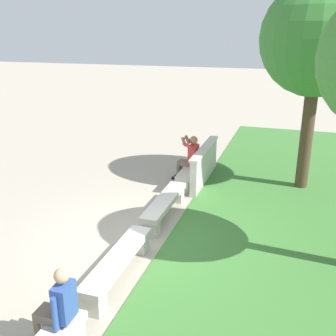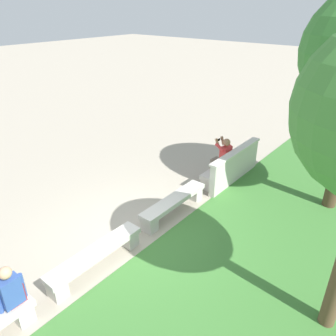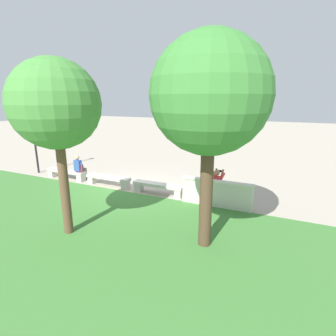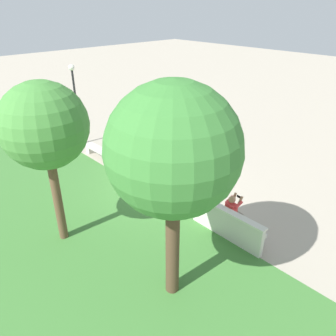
{
  "view_description": "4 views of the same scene",
  "coord_description": "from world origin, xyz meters",
  "px_view_note": "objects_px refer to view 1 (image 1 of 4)",
  "views": [
    {
      "loc": [
        6.53,
        2.62,
        4.07
      ],
      "look_at": [
        -1.59,
        -0.03,
        1.08
      ],
      "focal_mm": 42.0,
      "sensor_mm": 36.0,
      "label": 1
    },
    {
      "loc": [
        4.26,
        4.33,
        4.84
      ],
      "look_at": [
        -1.65,
        -0.51,
        0.98
      ],
      "focal_mm": 35.0,
      "sensor_mm": 36.0,
      "label": 2
    },
    {
      "loc": [
        -5.88,
        9.1,
        3.81
      ],
      "look_at": [
        -1.39,
        -0.7,
        0.95
      ],
      "focal_mm": 28.0,
      "sensor_mm": 36.0,
      "label": 3
    },
    {
      "loc": [
        -8.47,
        7.18,
        6.57
      ],
      "look_at": [
        -0.66,
        -0.13,
        1.09
      ],
      "focal_mm": 35.0,
      "sensor_mm": 36.0,
      "label": 4
    }
  ],
  "objects_px": {
    "person_photographer": "(189,156)",
    "tree_left_background": "(318,40)",
    "person_distant": "(58,306)",
    "bench_near": "(165,204)",
    "bench_mid": "(118,263)",
    "bench_main": "(192,170)",
    "backpack": "(64,307)"
  },
  "relations": [
    {
      "from": "bench_near",
      "to": "bench_mid",
      "type": "relative_size",
      "value": 1.0
    },
    {
      "from": "person_distant",
      "to": "person_photographer",
      "type": "bearing_deg",
      "value": -179.91
    },
    {
      "from": "bench_near",
      "to": "tree_left_background",
      "type": "height_order",
      "value": "tree_left_background"
    },
    {
      "from": "person_photographer",
      "to": "tree_left_background",
      "type": "bearing_deg",
      "value": 98.31
    },
    {
      "from": "person_photographer",
      "to": "bench_main",
      "type": "bearing_deg",
      "value": 133.42
    },
    {
      "from": "bench_main",
      "to": "person_photographer",
      "type": "xyz_separation_m",
      "value": [
        0.07,
        -0.08,
        0.43
      ]
    },
    {
      "from": "tree_left_background",
      "to": "bench_mid",
      "type": "bearing_deg",
      "value": -28.91
    },
    {
      "from": "bench_near",
      "to": "person_distant",
      "type": "relative_size",
      "value": 1.75
    },
    {
      "from": "bench_near",
      "to": "tree_left_background",
      "type": "xyz_separation_m",
      "value": [
        -2.89,
        2.98,
        3.56
      ]
    },
    {
      "from": "person_distant",
      "to": "bench_near",
      "type": "bearing_deg",
      "value": 179.09
    },
    {
      "from": "person_photographer",
      "to": "tree_left_background",
      "type": "relative_size",
      "value": 0.25
    },
    {
      "from": "person_distant",
      "to": "tree_left_background",
      "type": "height_order",
      "value": "tree_left_background"
    },
    {
      "from": "bench_mid",
      "to": "person_photographer",
      "type": "distance_m",
      "value": 4.97
    },
    {
      "from": "bench_main",
      "to": "person_photographer",
      "type": "distance_m",
      "value": 0.44
    },
    {
      "from": "person_photographer",
      "to": "backpack",
      "type": "xyz_separation_m",
      "value": [
        6.59,
        0.06,
        -0.11
      ]
    },
    {
      "from": "bench_main",
      "to": "tree_left_background",
      "type": "distance_m",
      "value": 4.66
    },
    {
      "from": "backpack",
      "to": "tree_left_background",
      "type": "relative_size",
      "value": 0.08
    },
    {
      "from": "bench_main",
      "to": "bench_mid",
      "type": "distance_m",
      "value": 5.03
    },
    {
      "from": "bench_main",
      "to": "person_distant",
      "type": "relative_size",
      "value": 1.75
    },
    {
      "from": "person_photographer",
      "to": "backpack",
      "type": "relative_size",
      "value": 3.08
    },
    {
      "from": "bench_mid",
      "to": "tree_left_background",
      "type": "distance_m",
      "value": 7.12
    },
    {
      "from": "backpack",
      "to": "person_photographer",
      "type": "bearing_deg",
      "value": -179.5
    },
    {
      "from": "bench_main",
      "to": "bench_near",
      "type": "relative_size",
      "value": 1.0
    },
    {
      "from": "bench_main",
      "to": "bench_near",
      "type": "distance_m",
      "value": 2.51
    },
    {
      "from": "bench_mid",
      "to": "person_distant",
      "type": "bearing_deg",
      "value": -2.25
    },
    {
      "from": "bench_mid",
      "to": "bench_main",
      "type": "bearing_deg",
      "value": 180.0
    },
    {
      "from": "bench_main",
      "to": "tree_left_background",
      "type": "xyz_separation_m",
      "value": [
        -0.37,
        2.98,
        3.56
      ]
    },
    {
      "from": "bench_main",
      "to": "person_photographer",
      "type": "bearing_deg",
      "value": -46.58
    },
    {
      "from": "person_distant",
      "to": "bench_mid",
      "type": "bearing_deg",
      "value": 177.75
    },
    {
      "from": "bench_near",
      "to": "tree_left_background",
      "type": "distance_m",
      "value": 5.47
    },
    {
      "from": "bench_near",
      "to": "person_distant",
      "type": "distance_m",
      "value": 4.22
    },
    {
      "from": "person_photographer",
      "to": "backpack",
      "type": "distance_m",
      "value": 6.59
    }
  ]
}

